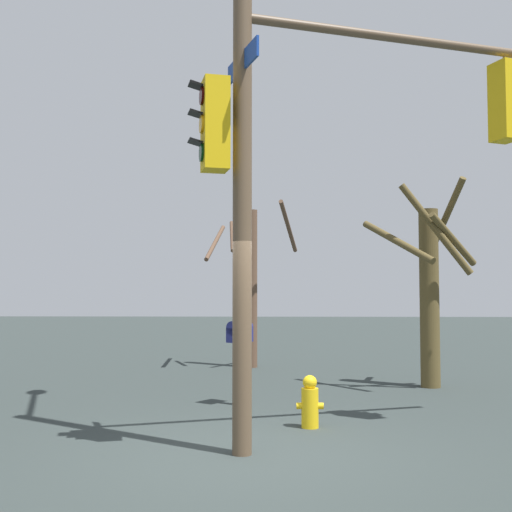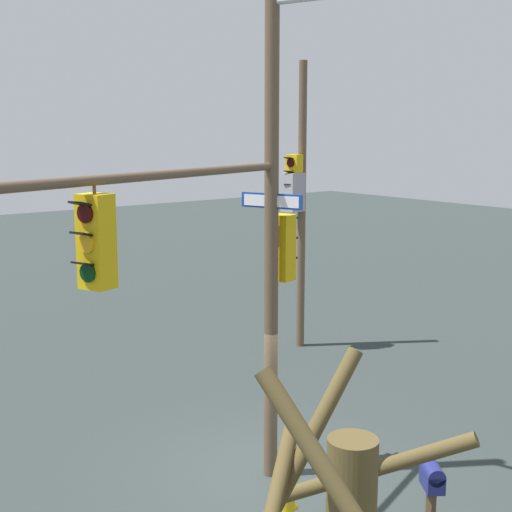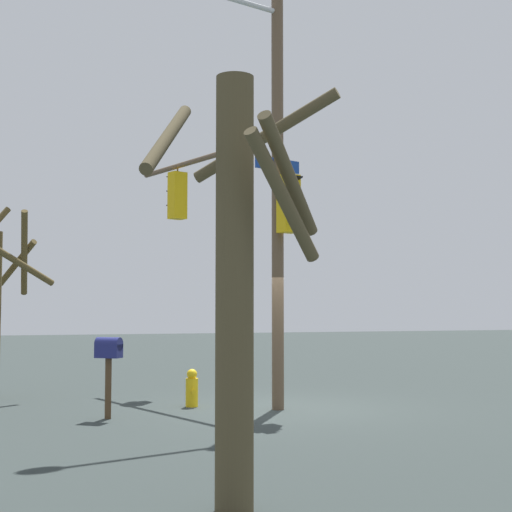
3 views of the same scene
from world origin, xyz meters
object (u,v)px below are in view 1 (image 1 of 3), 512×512
at_px(mailbox, 240,339).
at_px(fire_hydrant, 310,403).
at_px(bare_tree_across_street, 251,280).
at_px(bare_tree_corner, 430,285).

bearing_deg(mailbox, fire_hydrant, -22.69).
bearing_deg(fire_hydrant, bare_tree_across_street, 98.90).
height_order(fire_hydrant, bare_tree_corner, bare_tree_corner).
bearing_deg(bare_tree_corner, mailbox, -151.68).
bearing_deg(mailbox, bare_tree_across_street, 125.47).
xyz_separation_m(fire_hydrant, bare_tree_across_street, (-1.09, 6.98, 1.84)).
xyz_separation_m(mailbox, bare_tree_across_street, (-0.01, 5.25, 1.07)).
height_order(mailbox, bare_tree_corner, bare_tree_corner).
bearing_deg(mailbox, bare_tree_corner, 63.67).
height_order(fire_hydrant, bare_tree_across_street, bare_tree_across_street).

